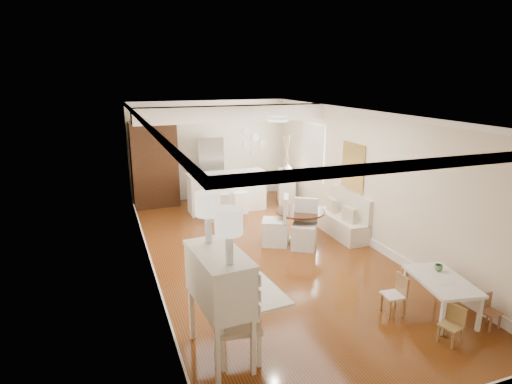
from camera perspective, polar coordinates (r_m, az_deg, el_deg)
room at (r=8.36m, az=0.91°, el=4.99°), size 9.00×9.04×2.82m
secretary_bureau at (r=5.52m, az=-4.84°, el=-14.80°), size 1.22×1.24×1.43m
gustavian_armchair at (r=5.58m, az=-2.39°, el=-17.03°), size 0.65×0.65×1.00m
kids_table at (r=7.14m, az=23.32°, el=-12.67°), size 0.88×1.24×0.57m
kids_chair_a at (r=6.51m, az=24.56°, el=-15.85°), size 0.31×0.31×0.53m
kids_chair_b at (r=6.89m, az=17.87°, el=-12.88°), size 0.32×0.32×0.62m
kids_chair_c at (r=7.11m, az=28.77°, el=-13.80°), size 0.26×0.26×0.49m
banquette at (r=9.73m, az=11.30°, el=-2.88°), size 0.52×1.60×0.98m
dining_table at (r=9.22m, az=5.91°, el=-4.57°), size 1.25×1.25×0.71m
slip_chair_near at (r=8.86m, az=6.47°, el=-4.36°), size 0.68×0.69×1.02m
slip_chair_far at (r=9.01m, az=2.55°, el=-3.78°), size 0.69×0.68×1.07m
breakfast_counter at (r=11.27m, az=-3.90°, el=0.05°), size 2.05×0.65×1.03m
bar_stool_left at (r=10.55m, az=-4.92°, el=-0.86°), size 0.48×0.48×1.10m
bar_stool_right at (r=11.06m, az=-2.30°, el=-0.54°), size 0.42×0.42×0.91m
pantry_cabinet at (r=11.84m, az=-13.39°, el=3.57°), size 1.20×0.60×2.30m
fridge at (r=12.22m, az=-4.42°, el=3.10°), size 0.75×0.65×1.80m
sideboard at (r=11.92m, az=4.03°, el=0.64°), size 0.73×1.06×0.93m
pencil_cup at (r=7.25m, az=23.15°, el=-9.25°), size 0.16×0.16×0.10m
branch_vase at (r=11.77m, az=4.25°, el=3.31°), size 0.22×0.22×0.21m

